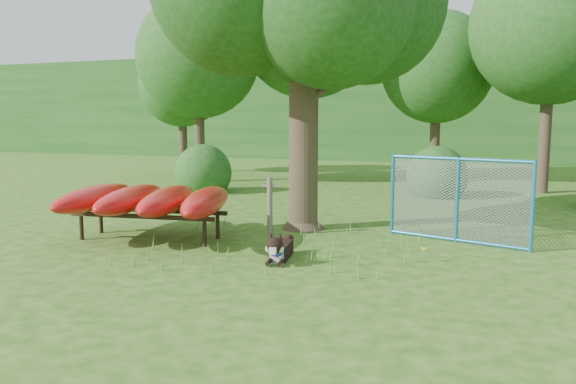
% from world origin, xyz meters
% --- Properties ---
extents(ground, '(80.00, 80.00, 0.00)m').
position_xyz_m(ground, '(0.00, 0.00, 0.00)').
color(ground, '#275210').
rests_on(ground, ground).
extents(wooden_post, '(0.32, 0.15, 1.15)m').
position_xyz_m(wooden_post, '(-0.49, 2.04, 0.61)').
color(wooden_post, '#5F5747').
rests_on(wooden_post, ground).
extents(kayak_rack, '(3.64, 3.24, 1.00)m').
position_xyz_m(kayak_rack, '(-2.51, 0.92, 0.76)').
color(kayak_rack, black).
rests_on(kayak_rack, ground).
extents(husky_dog, '(0.43, 1.19, 0.53)m').
position_xyz_m(husky_dog, '(0.40, 0.26, 0.19)').
color(husky_dog, black).
rests_on(husky_dog, ground).
extents(fence_section, '(2.62, 0.88, 2.65)m').
position_xyz_m(fence_section, '(2.98, 2.70, 0.80)').
color(fence_section, teal).
rests_on(fence_section, ground).
extents(wildflower_clump, '(0.12, 0.12, 0.26)m').
position_xyz_m(wildflower_clump, '(2.61, 0.93, 0.21)').
color(wildflower_clump, '#519932').
rests_on(wildflower_clump, ground).
extents(bg_tree_a, '(4.40, 4.40, 6.70)m').
position_xyz_m(bg_tree_a, '(-6.50, 10.00, 4.48)').
color(bg_tree_a, '#382A1E').
rests_on(bg_tree_a, ground).
extents(bg_tree_b, '(5.20, 5.20, 8.22)m').
position_xyz_m(bg_tree_b, '(-3.00, 12.00, 5.61)').
color(bg_tree_b, '#382A1E').
rests_on(bg_tree_b, ground).
extents(bg_tree_c, '(4.00, 4.00, 6.12)m').
position_xyz_m(bg_tree_c, '(1.50, 13.00, 4.11)').
color(bg_tree_c, '#382A1E').
rests_on(bg_tree_c, ground).
extents(bg_tree_d, '(4.80, 4.80, 7.50)m').
position_xyz_m(bg_tree_d, '(5.00, 11.00, 5.08)').
color(bg_tree_d, '#382A1E').
rests_on(bg_tree_d, ground).
extents(bg_tree_f, '(3.60, 3.60, 5.55)m').
position_xyz_m(bg_tree_f, '(-9.00, 13.00, 3.73)').
color(bg_tree_f, '#382A1E').
rests_on(bg_tree_f, ground).
extents(shrub_left, '(1.80, 1.80, 1.80)m').
position_xyz_m(shrub_left, '(-5.00, 7.50, 0.00)').
color(shrub_left, '#1C4D19').
rests_on(shrub_left, ground).
extents(shrub_mid, '(1.80, 1.80, 1.80)m').
position_xyz_m(shrub_mid, '(2.00, 9.00, 0.00)').
color(shrub_mid, '#1C4D19').
rests_on(shrub_mid, ground).
extents(wooded_hillside, '(80.00, 12.00, 6.00)m').
position_xyz_m(wooded_hillside, '(0.00, 28.00, 3.00)').
color(wooded_hillside, '#1C4D19').
rests_on(wooded_hillside, ground).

